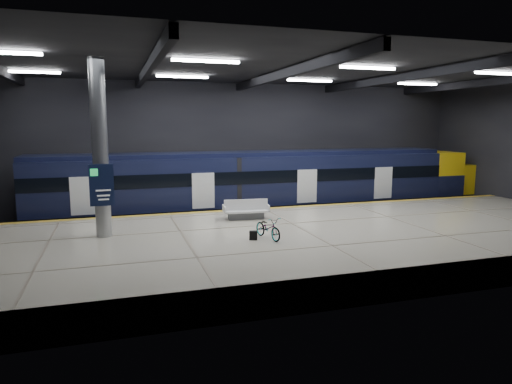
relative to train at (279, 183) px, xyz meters
name	(u,v)px	position (x,y,z in m)	size (l,w,h in m)	color
ground	(284,242)	(-1.77, -5.50, -2.06)	(30.00, 30.00, 0.00)	black
room_shell	(285,119)	(-1.77, -5.49, 3.66)	(30.10, 16.10, 8.05)	black
platform	(305,243)	(-1.77, -8.00, -1.51)	(30.00, 11.00, 1.10)	#BCB39F
safety_strip	(265,208)	(-1.77, -2.75, -0.95)	(30.00, 0.40, 0.01)	gold
rails	(250,217)	(-1.77, 0.00, -1.98)	(30.00, 1.52, 0.16)	gray
train	(279,183)	(0.00, 0.00, 0.00)	(29.40, 2.84, 3.79)	black
bench	(246,212)	(-3.48, -5.01, -0.63)	(2.20, 1.09, 0.94)	#595B60
bicycle	(268,228)	(-3.70, -8.83, -0.52)	(0.58, 1.65, 0.87)	#99999E
pannier_bag	(253,235)	(-4.30, -8.83, -0.78)	(0.30, 0.18, 0.35)	black
info_column	(100,151)	(-9.77, -6.52, 2.40)	(0.90, 0.78, 6.90)	#9EA0A5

